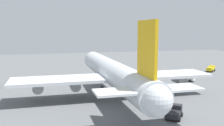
# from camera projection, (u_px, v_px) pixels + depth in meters

# --- Properties ---
(ground_plane) EXTENTS (231.38, 231.38, 0.00)m
(ground_plane) POSITION_uv_depth(u_px,v_px,m) (112.00, 94.00, 63.84)
(ground_plane) COLOR slate
(cargo_airplane) EXTENTS (57.85, 48.41, 17.96)m
(cargo_airplane) POSITION_uv_depth(u_px,v_px,m) (112.00, 73.00, 62.83)
(cargo_airplane) COLOR silver
(cargo_airplane) RESTS_ON ground_plane
(catering_truck) EXTENTS (4.41, 4.92, 2.22)m
(catering_truck) POSITION_uv_depth(u_px,v_px,m) (211.00, 69.00, 98.27)
(catering_truck) COLOR yellow
(catering_truck) RESTS_ON ground_plane
(maintenance_van) EXTENTS (5.44, 5.01, 2.20)m
(maintenance_van) POSITION_uv_depth(u_px,v_px,m) (187.00, 78.00, 79.98)
(maintenance_van) COLOR silver
(maintenance_van) RESTS_ON ground_plane
(pushback_tractor) EXTENTS (4.99, 4.62, 2.22)m
(pushback_tractor) POSITION_uv_depth(u_px,v_px,m) (175.00, 112.00, 46.90)
(pushback_tractor) COLOR #232328
(pushback_tractor) RESTS_ON ground_plane
(safety_cone_nose) EXTENTS (0.53, 0.53, 0.76)m
(safety_cone_nose) POSITION_uv_depth(u_px,v_px,m) (95.00, 75.00, 88.94)
(safety_cone_nose) COLOR orange
(safety_cone_nose) RESTS_ON ground_plane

